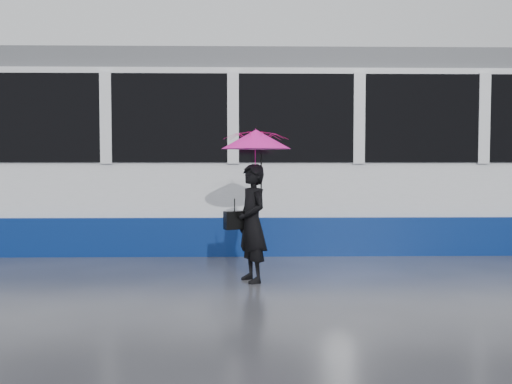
{
  "coord_description": "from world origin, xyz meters",
  "views": [
    {
      "loc": [
        0.47,
        -7.78,
        1.5
      ],
      "look_at": [
        0.63,
        -0.08,
        1.1
      ],
      "focal_mm": 40.0,
      "sensor_mm": 36.0,
      "label": 1
    }
  ],
  "objects": [
    {
      "name": "rails",
      "position": [
        0.0,
        2.5,
        0.01
      ],
      "size": [
        34.0,
        1.51,
        0.02
      ],
      "color": "#3F3D38",
      "rests_on": "ground"
    },
    {
      "name": "woman",
      "position": [
        0.57,
        -0.67,
        0.74
      ],
      "size": [
        0.54,
        0.64,
        1.48
      ],
      "primitive_type": "imported",
      "rotation": [
        0.0,
        0.0,
        -1.15
      ],
      "color": "black",
      "rests_on": "ground"
    },
    {
      "name": "umbrella",
      "position": [
        0.62,
        -0.67,
        1.62
      ],
      "size": [
        1.15,
        1.15,
        1.0
      ],
      "rotation": [
        0.0,
        0.0,
        0.42
      ],
      "color": "#F01465",
      "rests_on": "ground"
    },
    {
      "name": "ground",
      "position": [
        0.0,
        0.0,
        0.0
      ],
      "size": [
        90.0,
        90.0,
        0.0
      ],
      "primitive_type": "plane",
      "color": "#2E2E33",
      "rests_on": "ground"
    },
    {
      "name": "tram",
      "position": [
        -1.21,
        2.5,
        1.64
      ],
      "size": [
        26.0,
        2.56,
        3.35
      ],
      "color": "white",
      "rests_on": "ground"
    },
    {
      "name": "handbag",
      "position": [
        0.35,
        -0.65,
        0.78
      ],
      "size": [
        0.29,
        0.21,
        0.41
      ],
      "rotation": [
        0.0,
        0.0,
        0.42
      ],
      "color": "black",
      "rests_on": "ground"
    }
  ]
}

